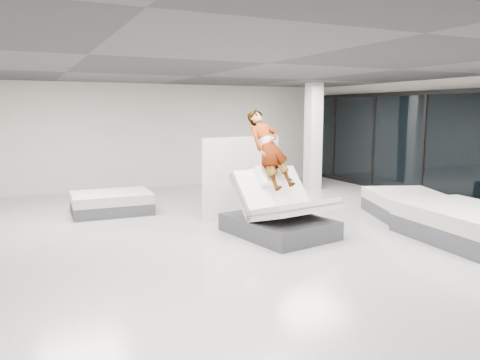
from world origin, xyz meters
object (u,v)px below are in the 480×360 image
(hero_bed, at_px, (280,215))
(person, at_px, (269,167))
(divider_panel, at_px, (242,177))
(flat_bed_right_far, at_px, (408,205))
(column, at_px, (313,137))
(flat_bed_right_near, at_px, (467,224))
(remote, at_px, (289,179))
(flat_bed_left_far, at_px, (111,203))

(hero_bed, bearing_deg, person, 99.65)
(divider_panel, bearing_deg, flat_bed_right_far, -34.28)
(person, relative_size, column, 0.53)
(flat_bed_right_far, distance_m, column, 4.27)
(hero_bed, bearing_deg, flat_bed_right_near, -31.14)
(hero_bed, distance_m, flat_bed_right_far, 3.43)
(person, bearing_deg, divider_panel, 76.46)
(person, height_order, flat_bed_right_far, person)
(divider_panel, bearing_deg, hero_bed, -99.79)
(hero_bed, distance_m, person, 0.95)
(remote, height_order, divider_panel, divider_panel)
(person, relative_size, remote, 12.03)
(hero_bed, distance_m, column, 5.64)
(person, xyz_separation_m, flat_bed_right_near, (3.00, -2.12, -0.98))
(column, bearing_deg, hero_bed, -130.21)
(flat_bed_left_far, distance_m, column, 6.34)
(flat_bed_right_far, bearing_deg, divider_panel, 154.16)
(hero_bed, relative_size, flat_bed_right_far, 0.92)
(flat_bed_right_near, height_order, column, column)
(remote, relative_size, column, 0.04)
(hero_bed, xyz_separation_m, remote, (0.22, 0.03, 0.69))
(person, distance_m, flat_bed_left_far, 4.11)
(remote, xyz_separation_m, flat_bed_left_far, (-2.80, 3.38, -0.85))
(hero_bed, distance_m, remote, 0.72)
(flat_bed_left_far, bearing_deg, remote, -50.36)
(flat_bed_right_far, relative_size, column, 0.75)
(flat_bed_right_near, distance_m, column, 6.16)
(flat_bed_left_far, bearing_deg, divider_panel, -31.55)
(remote, bearing_deg, flat_bed_right_far, -7.34)
(divider_panel, height_order, column, column)
(flat_bed_right_far, relative_size, flat_bed_right_near, 0.99)
(remote, distance_m, flat_bed_right_near, 3.37)
(flat_bed_right_far, xyz_separation_m, flat_bed_right_near, (-0.48, -1.94, 0.04))
(hero_bed, height_order, column, column)
(flat_bed_right_near, bearing_deg, hero_bed, 148.86)
(flat_bed_right_far, xyz_separation_m, column, (0.13, 4.05, 1.33))
(hero_bed, distance_m, flat_bed_left_far, 4.28)
(person, height_order, divider_panel, person)
(hero_bed, relative_size, divider_panel, 1.11)
(flat_bed_left_far, xyz_separation_m, column, (6.14, 0.80, 1.36))
(flat_bed_right_near, bearing_deg, remote, 146.45)
(flat_bed_right_near, relative_size, flat_bed_left_far, 1.33)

